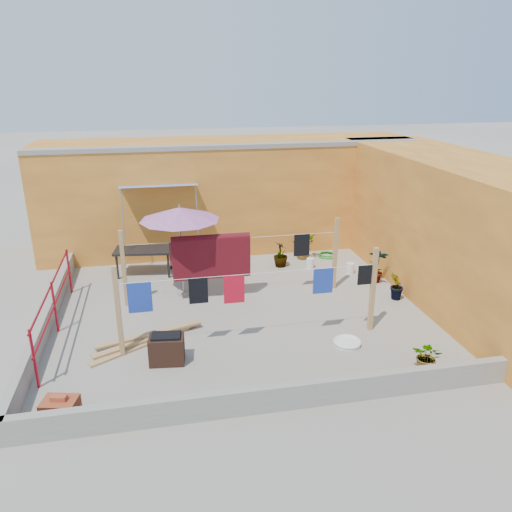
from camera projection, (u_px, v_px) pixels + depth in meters
name	position (u px, v px, depth m)	size (l,w,h in m)	color
ground	(240.00, 310.00, 11.22)	(80.00, 80.00, 0.00)	#9E998E
wall_back	(229.00, 193.00, 15.08)	(11.00, 3.27, 3.21)	orange
wall_right	(458.00, 229.00, 11.65)	(2.40, 9.00, 3.20)	orange
parapet_front	(278.00, 397.00, 7.85)	(8.30, 0.16, 0.44)	gray
parapet_left	(47.00, 318.00, 10.38)	(0.16, 7.30, 0.44)	gray
red_railing	(54.00, 300.00, 10.07)	(0.05, 4.20, 1.10)	maroon
clothesline_rig	(217.00, 261.00, 11.32)	(5.09, 2.35, 1.80)	tan
patio_umbrella	(180.00, 214.00, 11.38)	(2.21, 2.21, 2.22)	gray
outdoor_table	(144.00, 252.00, 13.07)	(1.58, 0.94, 0.70)	black
brick_stack	(61.00, 410.00, 7.59)	(0.60, 0.49, 0.45)	#973A23
lumber_pile	(146.00, 340.00, 9.85)	(2.18, 1.28, 0.14)	tan
brazier	(167.00, 349.00, 9.13)	(0.68, 0.49, 0.57)	black
white_basin	(347.00, 342.00, 9.79)	(0.55, 0.55, 0.10)	silver
water_jug_a	(350.00, 268.00, 13.27)	(0.21, 0.21, 0.33)	silver
water_jug_b	(310.00, 263.00, 13.65)	(0.20, 0.20, 0.32)	silver
green_hose	(327.00, 255.00, 14.55)	(0.55, 0.55, 0.08)	#1A781B
plant_back_a	(303.00, 246.00, 14.30)	(0.65, 0.57, 0.73)	#1F5A19
plant_back_b	(281.00, 254.00, 13.69)	(0.40, 0.40, 0.71)	#1F5A19
plant_right_a	(378.00, 265.00, 12.59)	(0.49, 0.33, 0.92)	#1F5A19
plant_right_b	(397.00, 286.00, 11.65)	(0.38, 0.31, 0.70)	#1F5A19
plant_right_c	(428.00, 357.00, 8.87)	(0.51, 0.44, 0.57)	#1F5A19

